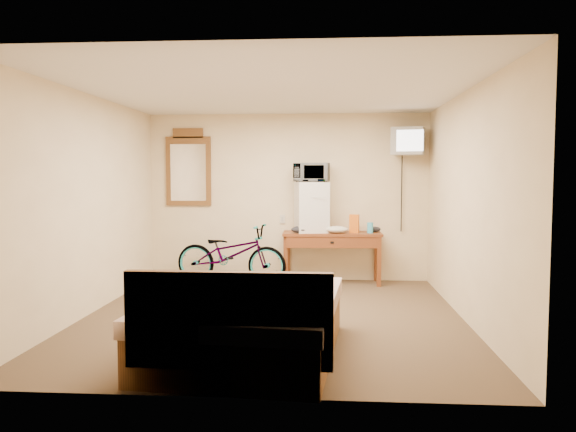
{
  "coord_description": "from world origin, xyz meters",
  "views": [
    {
      "loc": [
        0.6,
        -6.15,
        1.58
      ],
      "look_at": [
        0.12,
        0.68,
        1.08
      ],
      "focal_mm": 35.0,
      "sensor_mm": 36.0,
      "label": 1
    }
  ],
  "objects_px": {
    "desk": "(332,240)",
    "wall_mirror": "(188,168)",
    "blue_cup": "(370,228)",
    "bicycle": "(231,254)",
    "bed": "(247,323)",
    "mini_fridge": "(312,207)",
    "microwave": "(312,172)",
    "crt_television": "(408,141)"
  },
  "relations": [
    {
      "from": "desk",
      "to": "wall_mirror",
      "type": "xyz_separation_m",
      "value": [
        -2.18,
        0.27,
        1.05
      ]
    },
    {
      "from": "desk",
      "to": "blue_cup",
      "type": "relative_size",
      "value": 9.44
    },
    {
      "from": "wall_mirror",
      "to": "bicycle",
      "type": "distance_m",
      "value": 1.49
    },
    {
      "from": "desk",
      "to": "bed",
      "type": "bearing_deg",
      "value": -102.82
    },
    {
      "from": "mini_fridge",
      "to": "blue_cup",
      "type": "height_order",
      "value": "mini_fridge"
    },
    {
      "from": "microwave",
      "to": "blue_cup",
      "type": "distance_m",
      "value": 1.17
    },
    {
      "from": "blue_cup",
      "to": "bed",
      "type": "xyz_separation_m",
      "value": [
        -1.31,
        -3.34,
        -0.53
      ]
    },
    {
      "from": "mini_fridge",
      "to": "microwave",
      "type": "bearing_deg",
      "value": 56.34
    },
    {
      "from": "microwave",
      "to": "mini_fridge",
      "type": "bearing_deg",
      "value": -118.22
    },
    {
      "from": "crt_television",
      "to": "bed",
      "type": "xyz_separation_m",
      "value": [
        -1.84,
        -3.4,
        -1.77
      ]
    },
    {
      "from": "blue_cup",
      "to": "wall_mirror",
      "type": "distance_m",
      "value": 2.88
    },
    {
      "from": "bicycle",
      "to": "mini_fridge",
      "type": "bearing_deg",
      "value": -73.65
    },
    {
      "from": "blue_cup",
      "to": "bed",
      "type": "distance_m",
      "value": 3.63
    },
    {
      "from": "microwave",
      "to": "bicycle",
      "type": "relative_size",
      "value": 0.3
    },
    {
      "from": "mini_fridge",
      "to": "wall_mirror",
      "type": "relative_size",
      "value": 0.63
    },
    {
      "from": "wall_mirror",
      "to": "bed",
      "type": "bearing_deg",
      "value": -68.79
    },
    {
      "from": "mini_fridge",
      "to": "bed",
      "type": "relative_size",
      "value": 0.34
    },
    {
      "from": "wall_mirror",
      "to": "blue_cup",
      "type": "bearing_deg",
      "value": -6.37
    },
    {
      "from": "crt_television",
      "to": "wall_mirror",
      "type": "xyz_separation_m",
      "value": [
        -3.26,
        0.25,
        -0.38
      ]
    },
    {
      "from": "microwave",
      "to": "bed",
      "type": "distance_m",
      "value": 3.7
    },
    {
      "from": "desk",
      "to": "crt_television",
      "type": "bearing_deg",
      "value": 1.28
    },
    {
      "from": "mini_fridge",
      "to": "desk",
      "type": "bearing_deg",
      "value": -9.26
    },
    {
      "from": "desk",
      "to": "blue_cup",
      "type": "bearing_deg",
      "value": -3.17
    },
    {
      "from": "mini_fridge",
      "to": "bed",
      "type": "bearing_deg",
      "value": -97.74
    },
    {
      "from": "crt_television",
      "to": "wall_mirror",
      "type": "bearing_deg",
      "value": 175.6
    },
    {
      "from": "blue_cup",
      "to": "microwave",
      "type": "bearing_deg",
      "value": 174.63
    },
    {
      "from": "crt_television",
      "to": "bicycle",
      "type": "relative_size",
      "value": 0.37
    },
    {
      "from": "desk",
      "to": "crt_television",
      "type": "xyz_separation_m",
      "value": [
        1.07,
        0.02,
        1.43
      ]
    },
    {
      "from": "crt_television",
      "to": "bicycle",
      "type": "bearing_deg",
      "value": -177.22
    },
    {
      "from": "bicycle",
      "to": "bed",
      "type": "height_order",
      "value": "bed"
    },
    {
      "from": "desk",
      "to": "mini_fridge",
      "type": "height_order",
      "value": "mini_fridge"
    },
    {
      "from": "desk",
      "to": "microwave",
      "type": "relative_size",
      "value": 2.89
    },
    {
      "from": "blue_cup",
      "to": "bed",
      "type": "bearing_deg",
      "value": -111.46
    },
    {
      "from": "microwave",
      "to": "blue_cup",
      "type": "bearing_deg",
      "value": 0.07
    },
    {
      "from": "desk",
      "to": "bed",
      "type": "xyz_separation_m",
      "value": [
        -0.77,
        -3.37,
        -0.34
      ]
    },
    {
      "from": "crt_television",
      "to": "bed",
      "type": "distance_m",
      "value": 4.25
    },
    {
      "from": "wall_mirror",
      "to": "bed",
      "type": "distance_m",
      "value": 4.15
    },
    {
      "from": "bicycle",
      "to": "blue_cup",
      "type": "bearing_deg",
      "value": -78.93
    },
    {
      "from": "bed",
      "to": "bicycle",
      "type": "bearing_deg",
      "value": 102.17
    },
    {
      "from": "crt_television",
      "to": "bed",
      "type": "height_order",
      "value": "crt_television"
    },
    {
      "from": "mini_fridge",
      "to": "bicycle",
      "type": "relative_size",
      "value": 0.44
    },
    {
      "from": "desk",
      "to": "bed",
      "type": "relative_size",
      "value": 0.67
    }
  ]
}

